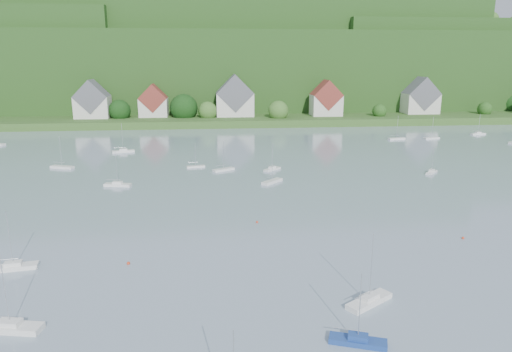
{
  "coord_description": "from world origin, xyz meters",
  "views": [
    {
      "loc": [
        -6.01,
        -16.28,
        26.95
      ],
      "look_at": [
        3.05,
        75.0,
        4.0
      ],
      "focal_mm": 32.7,
      "sensor_mm": 36.0,
      "label": 1
    }
  ],
  "objects_px": {
    "near_sailboat_3": "(369,300)",
    "near_sailboat_0": "(10,326)",
    "near_sailboat_6": "(13,266)",
    "near_sailboat_1": "(358,340)"
  },
  "relations": [
    {
      "from": "near_sailboat_3",
      "to": "near_sailboat_0",
      "type": "bearing_deg",
      "value": 149.21
    },
    {
      "from": "near_sailboat_3",
      "to": "near_sailboat_6",
      "type": "bearing_deg",
      "value": 129.93
    },
    {
      "from": "near_sailboat_0",
      "to": "near_sailboat_1",
      "type": "distance_m",
      "value": 35.2
    },
    {
      "from": "near_sailboat_0",
      "to": "near_sailboat_3",
      "type": "distance_m",
      "value": 38.43
    },
    {
      "from": "near_sailboat_1",
      "to": "near_sailboat_6",
      "type": "bearing_deg",
      "value": 172.52
    },
    {
      "from": "near_sailboat_3",
      "to": "near_sailboat_6",
      "type": "relative_size",
      "value": 1.04
    },
    {
      "from": "near_sailboat_0",
      "to": "near_sailboat_1",
      "type": "relative_size",
      "value": 1.18
    },
    {
      "from": "near_sailboat_1",
      "to": "near_sailboat_3",
      "type": "height_order",
      "value": "near_sailboat_3"
    },
    {
      "from": "near_sailboat_6",
      "to": "near_sailboat_0",
      "type": "bearing_deg",
      "value": -79.03
    },
    {
      "from": "near_sailboat_0",
      "to": "near_sailboat_1",
      "type": "bearing_deg",
      "value": 1.59
    }
  ]
}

